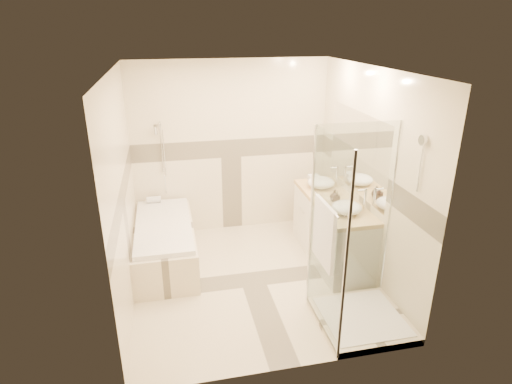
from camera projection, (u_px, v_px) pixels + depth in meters
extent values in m
cube|color=beige|center=(252.00, 279.00, 5.26)|extent=(2.80, 3.00, 0.01)
cube|color=silver|center=(252.00, 68.00, 4.34)|extent=(2.80, 3.00, 0.01)
cube|color=beige|center=(231.00, 148.00, 6.17)|extent=(2.80, 0.01, 2.50)
cube|color=beige|center=(290.00, 248.00, 3.43)|extent=(2.80, 0.01, 2.50)
cube|color=beige|center=(122.00, 194.00, 4.52)|extent=(0.01, 3.00, 2.50)
cube|color=beige|center=(368.00, 175.00, 5.07)|extent=(0.01, 3.00, 2.50)
cube|color=white|center=(357.00, 152.00, 5.27)|extent=(0.01, 1.60, 1.00)
cylinder|color=silver|center=(162.00, 146.00, 5.91)|extent=(0.02, 0.02, 0.70)
cube|color=beige|center=(165.00, 245.00, 5.56)|extent=(0.75, 1.70, 0.50)
cube|color=white|center=(163.00, 225.00, 5.45)|extent=(0.69, 1.60, 0.06)
ellipsoid|color=white|center=(164.00, 229.00, 5.47)|extent=(0.56, 1.40, 0.16)
cube|color=silver|center=(331.00, 231.00, 5.60)|extent=(0.55, 1.60, 0.80)
cylinder|color=silver|center=(322.00, 236.00, 5.13)|extent=(0.01, 0.24, 0.01)
cylinder|color=silver|center=(301.00, 210.00, 5.86)|extent=(0.01, 0.24, 0.01)
cube|color=tan|center=(334.00, 201.00, 5.45)|extent=(0.57, 1.62, 0.05)
cube|color=beige|center=(361.00, 320.00, 4.48)|extent=(0.90, 0.90, 0.08)
cube|color=white|center=(362.00, 316.00, 4.46)|extent=(0.80, 0.80, 0.01)
cube|color=white|center=(327.00, 239.00, 4.02)|extent=(0.01, 0.90, 2.00)
cube|color=white|center=(352.00, 216.00, 4.51)|extent=(0.90, 0.01, 2.00)
cylinder|color=silver|center=(346.00, 264.00, 3.61)|extent=(0.03, 0.03, 2.00)
cylinder|color=silver|center=(311.00, 219.00, 4.43)|extent=(0.03, 0.03, 2.00)
cylinder|color=silver|center=(390.00, 212.00, 4.60)|extent=(0.03, 0.03, 2.00)
cylinder|color=silver|center=(423.00, 140.00, 3.85)|extent=(0.03, 0.10, 0.10)
cylinder|color=silver|center=(326.00, 204.00, 3.88)|extent=(0.02, 0.60, 0.02)
cube|color=silver|center=(324.00, 234.00, 3.99)|extent=(0.04, 0.48, 0.62)
ellipsoid|color=white|center=(321.00, 182.00, 5.79)|extent=(0.36, 0.36, 0.14)
ellipsoid|color=white|center=(347.00, 208.00, 5.01)|extent=(0.35, 0.35, 0.14)
cylinder|color=silver|center=(337.00, 176.00, 5.81)|extent=(0.03, 0.03, 0.29)
cylinder|color=silver|center=(334.00, 168.00, 5.75)|extent=(0.10, 0.02, 0.02)
cylinder|color=silver|center=(365.00, 200.00, 5.03)|extent=(0.03, 0.03, 0.29)
cylinder|color=silver|center=(362.00, 190.00, 4.97)|extent=(0.10, 0.03, 0.03)
imported|color=black|center=(337.00, 198.00, 5.27)|extent=(0.09, 0.09, 0.16)
imported|color=black|center=(335.00, 195.00, 5.35)|extent=(0.13, 0.13, 0.15)
cube|color=silver|center=(315.00, 179.00, 6.01)|extent=(0.15, 0.25, 0.08)
cylinder|color=silver|center=(154.00, 200.00, 6.06)|extent=(0.20, 0.09, 0.09)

